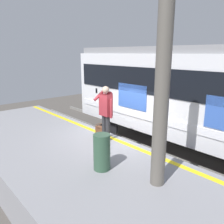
{
  "coord_description": "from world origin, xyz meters",
  "views": [
    {
      "loc": [
        -5.34,
        5.06,
        3.76
      ],
      "look_at": [
        0.01,
        0.3,
        1.91
      ],
      "focal_mm": 36.82,
      "sensor_mm": 36.0,
      "label": 1
    }
  ],
  "objects_px": {
    "station_column": "(162,91)",
    "train_carriage": "(196,92)",
    "passenger": "(106,109)",
    "trash_bin": "(102,152)",
    "handbag": "(101,131)"
  },
  "relations": [
    {
      "from": "station_column",
      "to": "train_carriage",
      "type": "bearing_deg",
      "value": -71.19
    },
    {
      "from": "train_carriage",
      "to": "passenger",
      "type": "xyz_separation_m",
      "value": [
        1.4,
        2.92,
        -0.4
      ]
    },
    {
      "from": "station_column",
      "to": "trash_bin",
      "type": "distance_m",
      "value": 2.09
    },
    {
      "from": "passenger",
      "to": "handbag",
      "type": "xyz_separation_m",
      "value": [
        0.38,
        -0.08,
        -0.85
      ]
    },
    {
      "from": "handbag",
      "to": "passenger",
      "type": "bearing_deg",
      "value": 167.71
    },
    {
      "from": "passenger",
      "to": "trash_bin",
      "type": "height_order",
      "value": "passenger"
    },
    {
      "from": "train_carriage",
      "to": "passenger",
      "type": "distance_m",
      "value": 3.27
    },
    {
      "from": "train_carriage",
      "to": "handbag",
      "type": "bearing_deg",
      "value": 57.92
    },
    {
      "from": "passenger",
      "to": "handbag",
      "type": "relative_size",
      "value": 4.34
    },
    {
      "from": "train_carriage",
      "to": "station_column",
      "type": "bearing_deg",
      "value": 108.81
    },
    {
      "from": "train_carriage",
      "to": "handbag",
      "type": "xyz_separation_m",
      "value": [
        1.78,
        2.84,
        -1.25
      ]
    },
    {
      "from": "station_column",
      "to": "trash_bin",
      "type": "relative_size",
      "value": 4.53
    },
    {
      "from": "station_column",
      "to": "trash_bin",
      "type": "bearing_deg",
      "value": 21.14
    },
    {
      "from": "train_carriage",
      "to": "passenger",
      "type": "relative_size",
      "value": 5.69
    },
    {
      "from": "handbag",
      "to": "train_carriage",
      "type": "bearing_deg",
      "value": -122.08
    }
  ]
}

